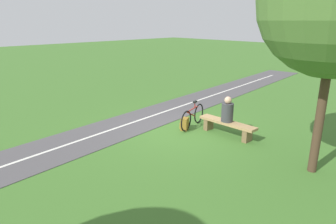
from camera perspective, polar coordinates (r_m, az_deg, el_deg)
The scene contains 7 objects.
ground_plane at distance 9.94m, azimuth 2.73°, elevation -3.63°, with size 80.00×80.00×0.00m, color #3D6B28.
paved_path at distance 9.02m, azimuth -22.56°, elevation -7.19°, with size 2.04×36.00×0.02m, color #4C494C.
path_centre_line at distance 9.01m, azimuth -22.56°, elevation -7.13°, with size 0.10×32.00×0.00m, color silver.
bench at distance 9.66m, azimuth 11.21°, elevation -2.54°, with size 1.96×0.38×0.46m.
person_seated at distance 9.52m, azimuth 11.26°, elevation 0.20°, with size 0.37×0.37×0.80m.
bicycle at distance 10.24m, azimuth 4.73°, elevation -0.86°, with size 0.48×1.64×0.88m.
backpack at distance 9.99m, azimuth 3.17°, elevation -2.30°, with size 0.34×0.38×0.41m.
Camera 1 is at (-6.33, 6.82, 3.51)m, focal length 31.96 mm.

